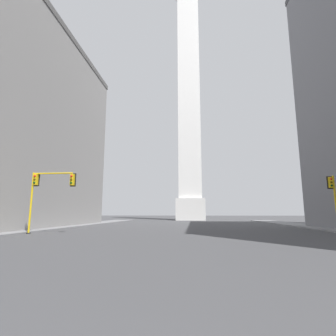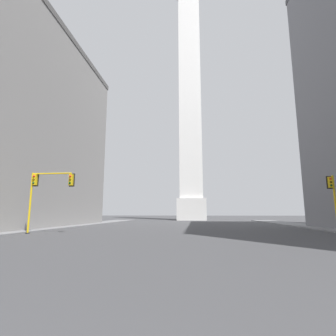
{
  "view_description": "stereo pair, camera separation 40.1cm",
  "coord_description": "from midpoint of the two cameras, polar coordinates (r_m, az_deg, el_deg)",
  "views": [
    {
      "loc": [
        1.04,
        -0.5,
        2.0
      ],
      "look_at": [
        -3.16,
        41.5,
        9.25
      ],
      "focal_mm": 28.0,
      "sensor_mm": 36.0,
      "label": 1
    },
    {
      "loc": [
        1.44,
        -0.46,
        2.0
      ],
      "look_at": [
        -3.16,
        41.5,
        9.25
      ],
      "focal_mm": 28.0,
      "sensor_mm": 36.0,
      "label": 2
    }
  ],
  "objects": [
    {
      "name": "obelisk",
      "position": [
        81.9,
        4.45,
        15.7
      ],
      "size": [
        7.9,
        7.9,
        77.23
      ],
      "color": "silver",
      "rests_on": "ground_plane"
    },
    {
      "name": "traffic_light_mid_left",
      "position": [
        28.83,
        -25.33,
        -3.72
      ],
      "size": [
        4.62,
        0.52,
        6.0
      ],
      "color": "yellow",
      "rests_on": "ground_plane"
    },
    {
      "name": "traffic_light_mid_right",
      "position": [
        31.64,
        32.04,
        -4.97
      ],
      "size": [
        0.77,
        0.51,
        5.8
      ],
      "color": "yellow",
      "rests_on": "ground_plane"
    },
    {
      "name": "sidewalk_left",
      "position": [
        33.11,
        -30.37,
        -11.77
      ],
      "size": [
        5.0,
        88.19,
        0.15
      ],
      "primitive_type": "cube",
      "color": "slate",
      "rests_on": "ground_plane"
    }
  ]
}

